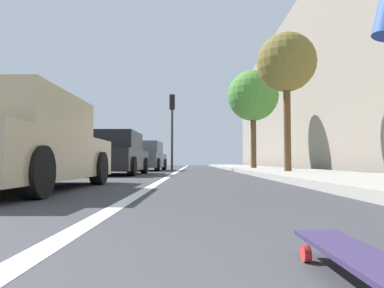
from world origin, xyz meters
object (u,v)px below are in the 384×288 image
object	(u,v)px
traffic_light	(172,118)
parked_car_near	(20,144)
parked_car_mid	(113,154)
parked_car_far	(144,157)
skateboard	(358,259)
street_tree_far	(253,96)
street_tree_mid	(286,64)

from	to	relation	value
traffic_light	parked_car_near	bearing A→B (deg)	173.54
parked_car_mid	parked_car_far	distance (m)	6.02
parked_car_mid	skateboard	bearing A→B (deg)	-163.06
traffic_light	street_tree_far	bearing A→B (deg)	-99.92
parked_car_near	street_tree_far	size ratio (longest dim) A/B	0.84
street_tree_mid	skateboard	bearing A→B (deg)	166.46
skateboard	parked_car_far	distance (m)	17.32
skateboard	street_tree_mid	distance (m)	11.30
parked_car_far	traffic_light	distance (m)	2.65
parked_car_near	street_tree_mid	world-z (taller)	street_tree_mid
parked_car_far	traffic_light	size ratio (longest dim) A/B	1.03
street_tree_mid	street_tree_far	distance (m)	6.62
parked_car_far	skateboard	bearing A→B (deg)	-169.56
parked_car_near	street_tree_far	bearing A→B (deg)	-24.21
parked_car_near	parked_car_mid	size ratio (longest dim) A/B	1.05
parked_car_near	traffic_light	world-z (taller)	traffic_light
parked_car_near	skateboard	bearing A→B (deg)	-142.39
parked_car_mid	parked_car_far	xyz separation A→B (m)	(6.02, -0.22, 0.01)
parked_car_near	street_tree_mid	bearing A→B (deg)	-42.92
parked_car_near	street_tree_far	world-z (taller)	street_tree_far
skateboard	parked_car_mid	distance (m)	11.52
skateboard	parked_car_far	size ratio (longest dim) A/B	0.20
street_tree_mid	traffic_light	bearing A→B (deg)	29.88
parked_car_far	traffic_light	xyz separation A→B (m)	(0.75, -1.42, 2.11)
traffic_light	street_tree_mid	xyz separation A→B (m)	(-7.36, -4.23, 0.88)
parked_car_near	parked_car_mid	distance (m)	6.79
skateboard	parked_car_mid	xyz separation A→B (m)	(11.01, 3.35, 0.60)
parked_car_far	street_tree_far	xyz separation A→B (m)	(0.01, -5.65, 3.14)
parked_car_far	street_tree_mid	world-z (taller)	street_tree_mid
street_tree_far	parked_car_mid	bearing A→B (deg)	135.78
traffic_light	street_tree_far	size ratio (longest dim) A/B	0.78
parked_car_near	parked_car_mid	world-z (taller)	parked_car_near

